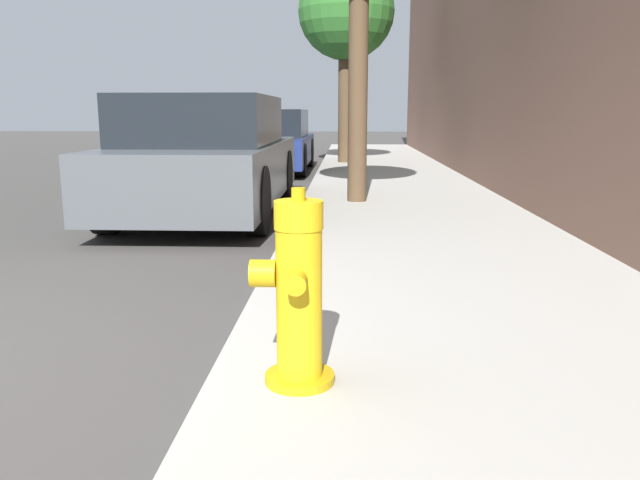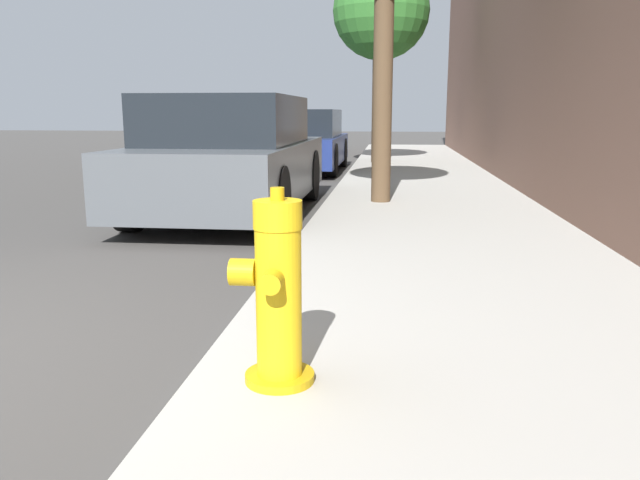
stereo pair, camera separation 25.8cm
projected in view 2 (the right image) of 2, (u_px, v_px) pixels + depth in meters
The scene contains 5 objects.
sidewalk_slab at pixel (504, 399), 2.61m from camera, with size 2.67×40.00×0.13m.
fire_hydrant at pixel (277, 295), 2.56m from camera, with size 0.35×0.36×0.82m.
parked_car_near at pixel (232, 158), 7.66m from camera, with size 1.77×4.26×1.44m.
parked_car_mid at pixel (300, 142), 13.29m from camera, with size 1.79×3.95×1.31m.
street_tree_far at pixel (381, 13), 13.61m from camera, with size 2.12×2.12×4.37m.
Camera 2 is at (2.54, -2.49, 1.24)m, focal length 35.00 mm.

